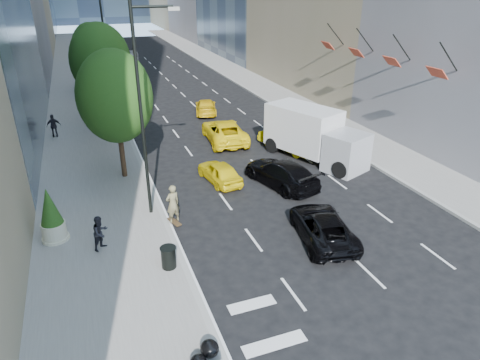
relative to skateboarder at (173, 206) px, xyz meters
name	(u,v)px	position (x,y,z in m)	size (l,w,h in m)	color
ground	(302,230)	(5.60, -2.69, -0.98)	(160.00, 160.00, 0.00)	black
sidewalk_left	(81,98)	(-3.40, 27.31, -0.90)	(6.00, 120.00, 0.15)	slate
sidewalk_right	(255,83)	(15.60, 27.31, -0.90)	(4.00, 120.00, 0.15)	slate
lamp_near	(144,103)	(-0.72, 1.31, 4.84)	(2.13, 0.22, 10.00)	black
lamp_far	(108,48)	(-0.72, 19.31, 4.84)	(2.13, 0.22, 10.00)	black
tree_near	(115,97)	(-1.60, 6.31, 3.99)	(4.20, 4.20, 7.46)	black
tree_mid	(101,61)	(-1.60, 16.31, 4.34)	(4.50, 4.50, 7.99)	black
tree_far	(92,47)	(-1.60, 29.31, 3.65)	(3.90, 3.90, 6.92)	black
traffic_signal	(96,41)	(-0.80, 37.31, 3.26)	(2.48, 0.53, 5.20)	black
facade_flags	(375,54)	(16.24, 7.31, 5.21)	(1.85, 13.30, 2.05)	black
skateboarder	(173,206)	(0.00, 0.00, 0.00)	(0.71, 0.47, 1.95)	brown
black_sedan_lincoln	(323,226)	(6.10, -3.69, -0.32)	(2.17, 4.71, 1.31)	black
black_sedan_mercedes	(281,173)	(6.80, 2.17, -0.22)	(2.12, 5.21, 1.51)	black
taxi_a	(220,172)	(3.60, 3.81, -0.34)	(1.49, 3.71, 1.26)	yellow
taxi_b	(289,139)	(9.80, 7.13, -0.17)	(1.70, 4.89, 1.61)	yellow
taxi_c	(224,131)	(6.10, 10.31, -0.20)	(2.58, 5.60, 1.56)	yellow
taxi_d	(206,107)	(6.89, 17.81, -0.35)	(1.76, 4.32, 1.25)	#E5B60C
city_bus	(118,73)	(0.80, 30.53, 0.73)	(2.86, 12.23, 3.41)	silver
box_truck	(314,135)	(10.48, 5.03, 0.73)	(4.89, 7.42, 3.35)	#BCBCBC
pedestrian_a	(101,233)	(-3.45, -1.19, -0.03)	(0.77, 0.60, 1.59)	black
pedestrian_b	(54,126)	(-5.60, 15.31, 0.04)	(1.01, 0.42, 1.73)	black
trash_can	(169,258)	(-1.00, -3.56, -0.38)	(0.60, 0.60, 0.90)	black
planter_shrub	(51,216)	(-5.40, 0.31, 0.40)	(1.08, 1.08, 2.58)	beige
garbage_bags	(205,354)	(-0.95, -8.66, -0.58)	(1.03, 1.00, 0.51)	black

